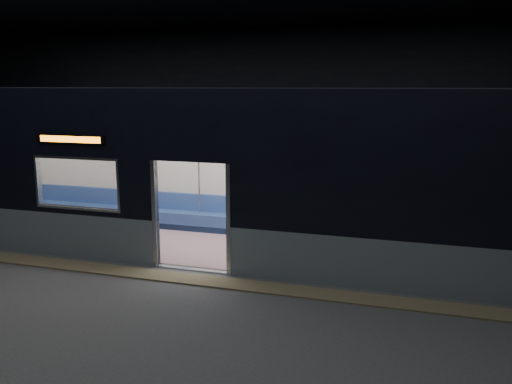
% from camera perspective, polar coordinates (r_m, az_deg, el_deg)
% --- Properties ---
extents(station_floor, '(24.00, 14.00, 0.01)m').
position_cam_1_polar(station_floor, '(9.44, -9.31, -10.15)').
color(station_floor, '#47494C').
rests_on(station_floor, ground).
extents(station_envelope, '(24.00, 14.00, 5.00)m').
position_cam_1_polar(station_envelope, '(8.80, -10.08, 12.70)').
color(station_envelope, black).
rests_on(station_envelope, station_floor).
extents(tactile_strip, '(22.80, 0.50, 0.03)m').
position_cam_1_polar(tactile_strip, '(9.89, -7.88, -8.96)').
color(tactile_strip, '#8C7F59').
rests_on(tactile_strip, station_floor).
extents(metro_car, '(18.00, 3.04, 3.35)m').
position_cam_1_polar(metro_car, '(11.23, -3.81, 3.19)').
color(metro_car, gray).
rests_on(metro_car, station_floor).
extents(passenger, '(0.45, 0.74, 1.42)m').
position_cam_1_polar(passenger, '(11.67, 16.57, -2.10)').
color(passenger, black).
rests_on(passenger, metro_car).
extents(handbag, '(0.32, 0.30, 0.13)m').
position_cam_1_polar(handbag, '(11.47, 16.71, -3.03)').
color(handbag, black).
rests_on(handbag, passenger).
extents(transit_map, '(0.96, 0.03, 0.62)m').
position_cam_1_polar(transit_map, '(11.87, 13.42, 1.46)').
color(transit_map, white).
rests_on(transit_map, metro_car).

